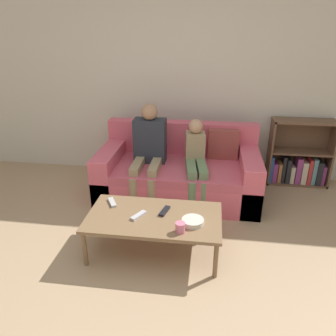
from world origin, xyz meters
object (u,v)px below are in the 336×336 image
object	(u,v)px
bookshelf	(298,160)
tv_remote_2	(112,202)
tv_remote_1	(139,215)
coffee_table	(154,219)
person_adult	(149,147)
person_child	(196,159)
tv_remote_0	(165,211)
couch	(179,173)
cup_near	(180,227)
snack_bowl	(193,221)

from	to	relation	value
bookshelf	tv_remote_2	distance (m)	2.53
tv_remote_1	tv_remote_2	size ratio (longest dim) A/B	1.00
tv_remote_2	tv_remote_1	bearing A→B (deg)	-61.45
coffee_table	person_adult	world-z (taller)	person_adult
bookshelf	person_child	bearing A→B (deg)	-152.29
tv_remote_0	tv_remote_2	bearing A→B (deg)	-175.50
couch	tv_remote_1	size ratio (longest dim) A/B	10.90
couch	coffee_table	world-z (taller)	couch
couch	tv_remote_0	bearing A→B (deg)	-91.57
person_adult	cup_near	bearing A→B (deg)	-68.52
bookshelf	coffee_table	size ratio (longest dim) A/B	0.71
coffee_table	person_child	xyz separation A→B (m)	(0.31, 0.98, 0.20)
coffee_table	tv_remote_1	bearing A→B (deg)	-168.91
coffee_table	cup_near	world-z (taller)	cup_near
person_child	tv_remote_1	xyz separation A→B (m)	(-0.45, -1.01, -0.15)
snack_bowl	person_adult	bearing A→B (deg)	117.99
person_adult	tv_remote_2	bearing A→B (deg)	-102.95
cup_near	tv_remote_2	world-z (taller)	cup_near
couch	bookshelf	size ratio (longest dim) A/B	2.20
coffee_table	person_adult	distance (m)	1.10
bookshelf	tv_remote_0	distance (m)	2.20
person_child	tv_remote_1	world-z (taller)	person_child
coffee_table	cup_near	distance (m)	0.34
tv_remote_1	couch	bearing A→B (deg)	107.58
person_adult	tv_remote_2	world-z (taller)	person_adult
coffee_table	tv_remote_1	size ratio (longest dim) A/B	6.99
couch	cup_near	bearing A→B (deg)	-83.88
tv_remote_0	cup_near	bearing A→B (deg)	-45.05
coffee_table	snack_bowl	distance (m)	0.36
snack_bowl	coffee_table	bearing A→B (deg)	167.74
bookshelf	cup_near	size ratio (longest dim) A/B	9.83
bookshelf	tv_remote_2	world-z (taller)	bookshelf
couch	snack_bowl	world-z (taller)	couch
cup_near	person_child	bearing A→B (deg)	87.32
coffee_table	tv_remote_2	xyz separation A→B (m)	(-0.43, 0.17, 0.04)
coffee_table	person_child	size ratio (longest dim) A/B	1.26
couch	bookshelf	xyz separation A→B (m)	(1.49, 0.53, 0.04)
snack_bowl	bookshelf	bearing A→B (deg)	54.11
bookshelf	couch	bearing A→B (deg)	-160.35
cup_near	tv_remote_1	size ratio (longest dim) A/B	0.50
bookshelf	snack_bowl	xyz separation A→B (m)	(-1.26, -1.74, 0.08)
person_adult	coffee_table	bearing A→B (deg)	-77.20
coffee_table	person_child	world-z (taller)	person_child
bookshelf	tv_remote_0	world-z (taller)	bookshelf
coffee_table	tv_remote_0	bearing A→B (deg)	43.08
bookshelf	person_child	world-z (taller)	person_child
tv_remote_0	tv_remote_2	distance (m)	0.53
couch	person_child	size ratio (longest dim) A/B	1.96
person_adult	cup_near	xyz separation A→B (m)	(0.49, -1.24, -0.23)
tv_remote_1	tv_remote_2	world-z (taller)	same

